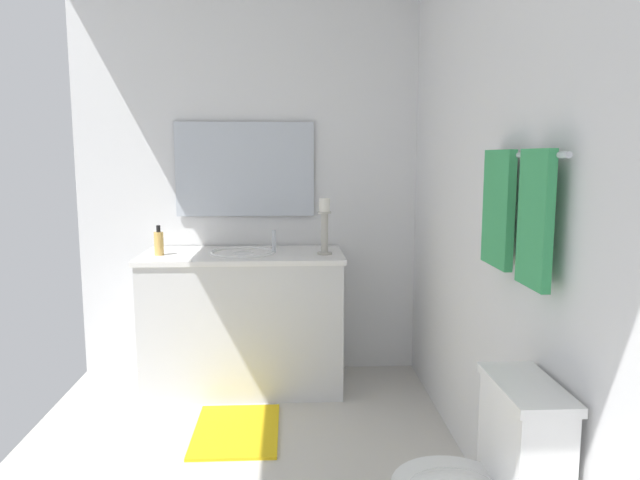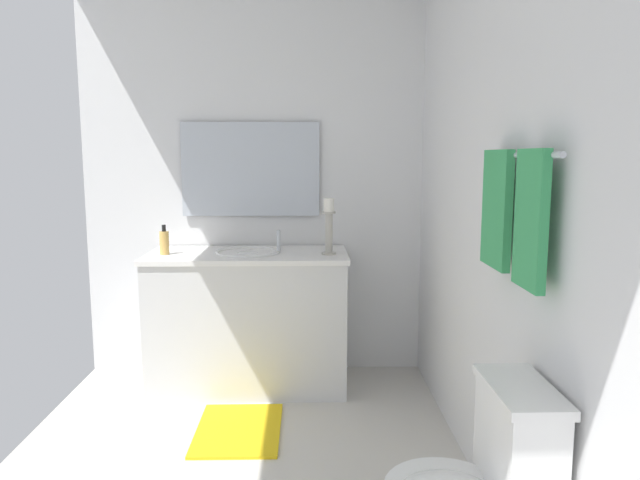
% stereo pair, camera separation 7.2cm
% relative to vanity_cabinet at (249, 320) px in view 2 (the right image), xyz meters
% --- Properties ---
extents(wall_back, '(3.10, 0.04, 2.45)m').
position_rel_vanity_cabinet_xyz_m(wall_back, '(1.23, 1.15, 0.80)').
color(wall_back, white).
rests_on(wall_back, ground).
extents(wall_left, '(0.04, 2.24, 2.45)m').
position_rel_vanity_cabinet_xyz_m(wall_left, '(-0.33, 0.03, 0.80)').
color(wall_left, white).
rests_on(wall_left, ground).
extents(vanity_cabinet, '(0.58, 1.23, 0.85)m').
position_rel_vanity_cabinet_xyz_m(vanity_cabinet, '(0.00, 0.00, 0.00)').
color(vanity_cabinet, silver).
rests_on(vanity_cabinet, ground).
extents(sink_basin, '(0.40, 0.40, 0.24)m').
position_rel_vanity_cabinet_xyz_m(sink_basin, '(-0.00, 0.00, 0.39)').
color(sink_basin, white).
rests_on(sink_basin, vanity_cabinet).
extents(mirror, '(0.02, 0.89, 0.61)m').
position_rel_vanity_cabinet_xyz_m(mirror, '(-0.28, 0.00, 0.93)').
color(mirror, silver).
extents(candle_holder_tall, '(0.09, 0.09, 0.34)m').
position_rel_vanity_cabinet_xyz_m(candle_holder_tall, '(0.07, 0.50, 0.61)').
color(candle_holder_tall, '#B7B2A5').
rests_on(candle_holder_tall, vanity_cabinet).
extents(soap_bottle, '(0.06, 0.06, 0.18)m').
position_rel_vanity_cabinet_xyz_m(soap_bottle, '(0.05, -0.49, 0.50)').
color(soap_bottle, '#E5B259').
rests_on(soap_bottle, vanity_cabinet).
extents(towel_bar, '(0.67, 0.02, 0.02)m').
position_rel_vanity_cabinet_xyz_m(towel_bar, '(1.58, 1.09, 1.02)').
color(towel_bar, silver).
extents(towel_near_vanity, '(0.26, 0.03, 0.43)m').
position_rel_vanity_cabinet_xyz_m(towel_near_vanity, '(1.41, 1.07, 0.82)').
color(towel_near_vanity, '#389E59').
rests_on(towel_near_vanity, towel_bar).
extents(towel_center, '(0.21, 0.03, 0.44)m').
position_rel_vanity_cabinet_xyz_m(towel_center, '(1.75, 1.07, 0.82)').
color(towel_center, '#389E59').
rests_on(towel_center, towel_bar).
extents(bath_mat, '(0.60, 0.44, 0.02)m').
position_rel_vanity_cabinet_xyz_m(bath_mat, '(0.62, 0.00, -0.42)').
color(bath_mat, yellow).
rests_on(bath_mat, ground).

